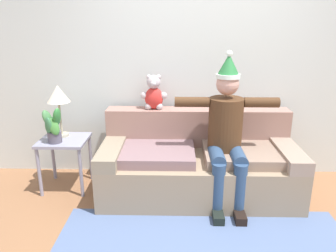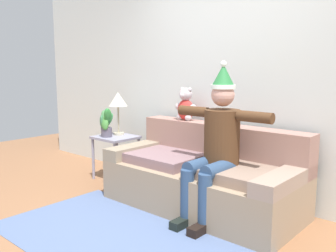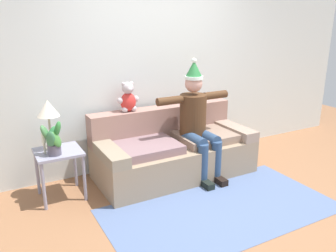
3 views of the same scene
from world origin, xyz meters
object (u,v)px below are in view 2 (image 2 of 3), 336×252
Objects in this scene: couch at (204,177)px; candle_tall at (107,124)px; person_seated at (216,141)px; teddy_bear at (185,105)px; side_table at (116,143)px; potted_plant at (106,123)px; table_lamp at (118,101)px.

candle_tall is (-1.57, 0.02, 0.39)m from couch.
teddy_bear is at bearing 148.43° from person_seated.
couch is 0.89m from teddy_bear.
teddy_bear is 0.67× the size of side_table.
potted_plant is (-1.75, 0.10, -0.01)m from person_seated.
teddy_bear is 1.10m from potted_plant.
table_lamp is at bearing 116.03° from side_table.
candle_tall is at bearing -166.17° from teddy_bear.
potted_plant is at bearing -160.70° from teddy_bear.
person_seated is at bearing -31.57° from teddy_bear.
couch is 3.59× the size of table_lamp.
table_lamp is 0.33m from potted_plant.
person_seated is 3.83× the size of potted_plant.
person_seated is 1.84m from candle_tall.
table_lamp is at bearing 170.28° from person_seated.
person_seated reaches higher than candle_tall.
candle_tall is at bearing -171.78° from side_table.
person_seated is (0.26, -0.17, 0.43)m from couch.
table_lamp is (-1.48, 0.13, 0.69)m from couch.
teddy_bear is 1.01m from table_lamp.
table_lamp is (-1.00, -0.16, -0.00)m from teddy_bear.
teddy_bear is 1.12m from side_table.
couch is 5.14× the size of potted_plant.
person_seated is 1.75m from potted_plant.
potted_plant is 0.12m from candle_tall.
couch is at bearing -4.98° from table_lamp.
couch is 0.53m from person_seated.
couch is 1.62m from candle_tall.
candle_tall is (-0.09, -0.11, -0.30)m from table_lamp.
couch is 1.64m from table_lamp.
candle_tall is at bearing -129.57° from table_lamp.
person_seated reaches higher than table_lamp.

